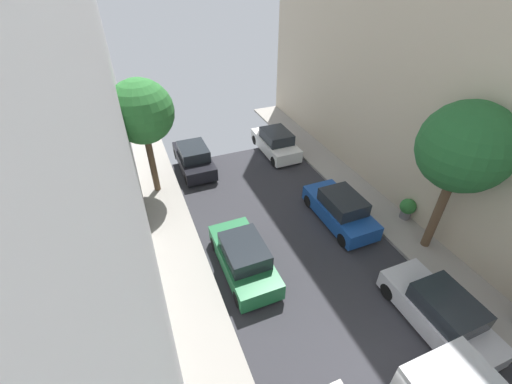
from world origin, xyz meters
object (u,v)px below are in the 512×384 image
Objects in this scene: parked_car_left_4 at (194,158)px; street_tree_1 at (465,148)px; parked_car_left_3 at (244,258)px; parked_car_right_2 at (440,312)px; potted_plant_0 at (408,208)px; street_tree_2 at (141,112)px; parked_car_right_4 at (276,143)px; parked_car_right_3 at (340,209)px.

parked_car_left_4 is 13.79m from street_tree_1.
parked_car_left_3 is 7.31m from parked_car_right_2.
potted_plant_0 is (0.47, 1.80, -4.27)m from street_tree_1.
street_tree_1 reaches higher than potted_plant_0.
street_tree_2 reaches higher than potted_plant_0.
street_tree_2 reaches higher than parked_car_right_4.
parked_car_left_4 is 14.55m from parked_car_right_2.
parked_car_left_4 is (0.00, 8.59, 0.00)m from parked_car_left_3.
parked_car_right_2 is 0.64× the size of street_tree_1.
street_tree_1 is (2.58, 3.12, 4.30)m from parked_car_right_2.
parked_car_right_2 is at bearing -90.00° from parked_car_right_4.
parked_car_right_3 is at bearing 159.08° from potted_plant_0.
parked_car_left_4 is 3.94× the size of potted_plant_0.
parked_car_right_3 is (5.40, -7.43, 0.00)m from parked_car_left_4.
street_tree_2 is (-2.46, -1.57, 3.90)m from parked_car_left_4.
parked_car_left_3 is 8.40m from street_tree_2.
potted_plant_0 is (3.05, 4.92, 0.03)m from parked_car_right_2.
parked_car_left_3 is 9.25m from street_tree_1.
street_tree_1 reaches higher than street_tree_2.
parked_car_right_4 is (0.00, 13.48, 0.00)m from parked_car_right_2.
parked_car_right_3 is at bearing 131.04° from street_tree_1.
street_tree_2 is at bearing 147.23° from potted_plant_0.
street_tree_1 reaches higher than parked_car_left_3.
parked_car_right_3 is 7.39m from parked_car_right_4.
parked_car_left_3 is at bearing 137.64° from parked_car_right_2.
parked_car_right_2 is 1.00× the size of parked_car_right_3.
parked_car_left_3 is at bearing 167.24° from street_tree_1.
parked_car_right_4 is at bearing 104.00° from street_tree_1.
parked_car_left_3 is 8.45m from potted_plant_0.
parked_car_left_3 is 1.00× the size of parked_car_left_4.
parked_car_right_3 is (5.40, 1.16, 0.00)m from parked_car_left_3.
parked_car_right_2 and parked_car_right_4 have the same top height.
parked_car_left_4 is 1.00× the size of parked_car_right_2.
parked_car_right_2 is at bearing -121.85° from potted_plant_0.
street_tree_1 is 6.19× the size of potted_plant_0.
street_tree_2 reaches higher than parked_car_right_2.
parked_car_left_4 and parked_car_right_3 have the same top height.
parked_car_right_3 and parked_car_right_4 have the same top height.
street_tree_2 is at bearing 139.80° from street_tree_1.
parked_car_left_3 is 1.00× the size of parked_car_right_4.
street_tree_1 reaches higher than parked_car_right_4.
street_tree_1 is (7.98, -10.40, 4.30)m from parked_car_left_4.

